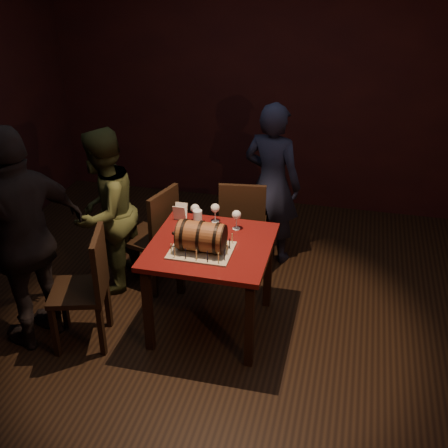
{
  "coord_description": "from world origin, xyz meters",
  "views": [
    {
      "loc": [
        0.88,
        -3.4,
        2.83
      ],
      "look_at": [
        0.02,
        0.05,
        0.95
      ],
      "focal_mm": 45.0,
      "sensor_mm": 36.0,
      "label": 1
    }
  ],
  "objects_px": {
    "barrel_cake": "(201,237)",
    "person_back": "(272,184)",
    "wine_glass_mid": "(215,209)",
    "chair_left_front": "(88,283)",
    "wine_glass_right": "(236,216)",
    "person_left_front": "(25,240)",
    "person_left_rear": "(104,213)",
    "pub_table": "(211,257)",
    "chair_back": "(243,223)",
    "pint_of_ale": "(198,220)",
    "chair_left_rear": "(155,233)",
    "wine_glass_left": "(195,209)"
  },
  "relations": [
    {
      "from": "barrel_cake",
      "to": "person_left_front",
      "type": "relative_size",
      "value": 0.23
    },
    {
      "from": "chair_left_rear",
      "to": "person_left_rear",
      "type": "xyz_separation_m",
      "value": [
        -0.4,
        -0.11,
        0.2
      ]
    },
    {
      "from": "wine_glass_left",
      "to": "wine_glass_mid",
      "type": "relative_size",
      "value": 1.0
    },
    {
      "from": "pub_table",
      "to": "chair_back",
      "type": "bearing_deg",
      "value": 84.94
    },
    {
      "from": "person_back",
      "to": "person_left_front",
      "type": "distance_m",
      "value": 2.22
    },
    {
      "from": "barrel_cake",
      "to": "person_left_front",
      "type": "bearing_deg",
      "value": -165.01
    },
    {
      "from": "pint_of_ale",
      "to": "chair_left_rear",
      "type": "bearing_deg",
      "value": 152.89
    },
    {
      "from": "wine_glass_mid",
      "to": "chair_left_front",
      "type": "bearing_deg",
      "value": -136.11
    },
    {
      "from": "wine_glass_mid",
      "to": "person_back",
      "type": "relative_size",
      "value": 0.11
    },
    {
      "from": "pint_of_ale",
      "to": "chair_left_front",
      "type": "height_order",
      "value": "chair_left_front"
    },
    {
      "from": "person_back",
      "to": "person_left_rear",
      "type": "distance_m",
      "value": 1.53
    },
    {
      "from": "chair_back",
      "to": "chair_left_front",
      "type": "distance_m",
      "value": 1.51
    },
    {
      "from": "barrel_cake",
      "to": "wine_glass_right",
      "type": "relative_size",
      "value": 2.45
    },
    {
      "from": "barrel_cake",
      "to": "chair_left_rear",
      "type": "height_order",
      "value": "barrel_cake"
    },
    {
      "from": "pint_of_ale",
      "to": "person_left_rear",
      "type": "relative_size",
      "value": 0.1
    },
    {
      "from": "pub_table",
      "to": "person_left_front",
      "type": "xyz_separation_m",
      "value": [
        -1.25,
        -0.44,
        0.21
      ]
    },
    {
      "from": "pub_table",
      "to": "wine_glass_right",
      "type": "relative_size",
      "value": 5.59
    },
    {
      "from": "person_left_rear",
      "to": "person_left_front",
      "type": "height_order",
      "value": "person_left_front"
    },
    {
      "from": "barrel_cake",
      "to": "person_left_front",
      "type": "height_order",
      "value": "person_left_front"
    },
    {
      "from": "wine_glass_right",
      "to": "person_back",
      "type": "height_order",
      "value": "person_back"
    },
    {
      "from": "barrel_cake",
      "to": "wine_glass_mid",
      "type": "height_order",
      "value": "barrel_cake"
    },
    {
      "from": "chair_back",
      "to": "chair_left_rear",
      "type": "distance_m",
      "value": 0.78
    },
    {
      "from": "wine_glass_right",
      "to": "person_back",
      "type": "distance_m",
      "value": 0.92
    },
    {
      "from": "pub_table",
      "to": "chair_left_rear",
      "type": "distance_m",
      "value": 0.77
    },
    {
      "from": "pub_table",
      "to": "barrel_cake",
      "type": "bearing_deg",
      "value": -108.66
    },
    {
      "from": "wine_glass_right",
      "to": "chair_left_front",
      "type": "distance_m",
      "value": 1.22
    },
    {
      "from": "pint_of_ale",
      "to": "wine_glass_mid",
      "type": "bearing_deg",
      "value": 49.14
    },
    {
      "from": "pint_of_ale",
      "to": "chair_back",
      "type": "distance_m",
      "value": 0.7
    },
    {
      "from": "pub_table",
      "to": "chair_left_rear",
      "type": "height_order",
      "value": "chair_left_rear"
    },
    {
      "from": "wine_glass_mid",
      "to": "wine_glass_right",
      "type": "distance_m",
      "value": 0.2
    },
    {
      "from": "wine_glass_mid",
      "to": "chair_left_front",
      "type": "distance_m",
      "value": 1.12
    },
    {
      "from": "pub_table",
      "to": "chair_left_front",
      "type": "xyz_separation_m",
      "value": [
        -0.83,
        -0.39,
        -0.12
      ]
    },
    {
      "from": "chair_left_rear",
      "to": "barrel_cake",
      "type": "bearing_deg",
      "value": -44.7
    },
    {
      "from": "person_left_rear",
      "to": "person_back",
      "type": "bearing_deg",
      "value": 132.25
    },
    {
      "from": "barrel_cake",
      "to": "person_back",
      "type": "distance_m",
      "value": 1.34
    },
    {
      "from": "chair_left_front",
      "to": "person_left_front",
      "type": "bearing_deg",
      "value": -173.55
    },
    {
      "from": "pub_table",
      "to": "chair_back",
      "type": "distance_m",
      "value": 0.83
    },
    {
      "from": "wine_glass_left",
      "to": "person_back",
      "type": "distance_m",
      "value": 1.0
    },
    {
      "from": "pint_of_ale",
      "to": "wine_glass_left",
      "type": "bearing_deg",
      "value": 118.5
    },
    {
      "from": "wine_glass_left",
      "to": "pint_of_ale",
      "type": "xyz_separation_m",
      "value": [
        0.04,
        -0.08,
        -0.05
      ]
    },
    {
      "from": "wine_glass_left",
      "to": "wine_glass_right",
      "type": "distance_m",
      "value": 0.34
    },
    {
      "from": "person_back",
      "to": "wine_glass_left",
      "type": "bearing_deg",
      "value": 78.34
    },
    {
      "from": "chair_left_rear",
      "to": "pint_of_ale",
      "type": "bearing_deg",
      "value": -27.11
    },
    {
      "from": "chair_back",
      "to": "person_left_rear",
      "type": "xyz_separation_m",
      "value": [
        -1.09,
        -0.48,
        0.2
      ]
    },
    {
      "from": "barrel_cake",
      "to": "chair_left_rear",
      "type": "xyz_separation_m",
      "value": [
        -0.58,
        0.57,
        -0.35
      ]
    },
    {
      "from": "chair_left_front",
      "to": "person_left_front",
      "type": "xyz_separation_m",
      "value": [
        -0.43,
        -0.05,
        0.33
      ]
    },
    {
      "from": "wine_glass_left",
      "to": "barrel_cake",
      "type": "bearing_deg",
      "value": -68.04
    },
    {
      "from": "wine_glass_right",
      "to": "pub_table",
      "type": "bearing_deg",
      "value": -115.96
    },
    {
      "from": "chair_left_front",
      "to": "person_back",
      "type": "bearing_deg",
      "value": 55.29
    },
    {
      "from": "chair_left_rear",
      "to": "person_back",
      "type": "height_order",
      "value": "person_back"
    }
  ]
}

